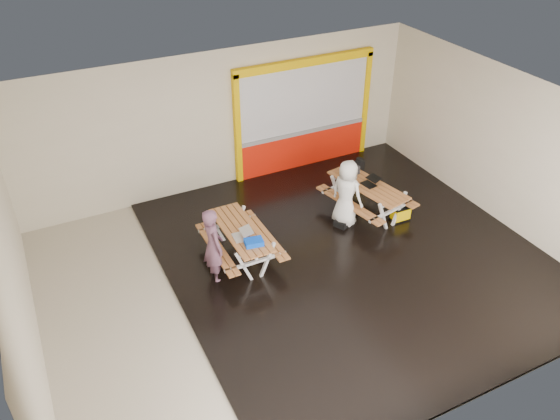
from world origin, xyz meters
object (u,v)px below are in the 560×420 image
picnic_table_right (367,191)px  picnic_table_left (241,236)px  person_left (213,246)px  laptop_left (242,235)px  fluke_bag (401,213)px  person_right (347,193)px  toolbox (350,171)px  dark_case (343,222)px  backpack (359,166)px  blue_pouch (254,242)px  laptop_right (370,182)px

picnic_table_right → picnic_table_left: bearing=-175.1°
person_left → laptop_left: bearing=-87.6°
person_left → fluke_bag: 4.60m
person_right → toolbox: 0.90m
person_left → dark_case: person_left is taller
backpack → fluke_bag: (0.19, -1.54, -0.52)m
person_left → blue_pouch: size_ratio=4.62×
dark_case → laptop_right: bearing=13.8°
fluke_bag → picnic_table_left: bearing=174.8°
picnic_table_right → laptop_right: laptop_right is taller
laptop_right → backpack: size_ratio=1.00×
fluke_bag → toolbox: bearing=119.4°
picnic_table_left → person_right: size_ratio=1.23×
laptop_left → blue_pouch: laptop_left is taller
picnic_table_left → person_left: (-0.71, -0.32, 0.22)m
laptop_left → picnic_table_left: bearing=73.7°
blue_pouch → dark_case: bearing=14.7°
person_left → backpack: (4.37, 1.51, -0.07)m
laptop_right → person_right: bearing=-169.2°
blue_pouch → fluke_bag: (3.81, 0.24, -0.61)m
laptop_left → toolbox: size_ratio=0.86×
person_left → blue_pouch: bearing=-112.7°
laptop_left → picnic_table_right: bearing=9.2°
picnic_table_right → backpack: size_ratio=5.28×
laptop_left → laptop_right: (3.44, 0.53, 0.03)m
picnic_table_right → fluke_bag: picnic_table_right is taller
blue_pouch → backpack: bearing=26.2°
picnic_table_left → backpack: backpack is taller
laptop_left → blue_pouch: (0.11, -0.33, -0.00)m
laptop_right → dark_case: laptop_right is taller
person_right → toolbox: size_ratio=3.33×
dark_case → backpack: bearing=45.4°
picnic_table_left → laptop_right: 3.39m
picnic_table_right → toolbox: toolbox is taller
picnic_table_left → backpack: (3.66, 1.19, 0.15)m
blue_pouch → laptop_left: bearing=109.3°
laptop_left → toolbox: toolbox is taller
dark_case → fluke_bag: 1.36m
person_right → picnic_table_left: bearing=68.2°
person_left → backpack: size_ratio=3.86×
laptop_left → dark_case: laptop_left is taller
picnic_table_left → person_right: 2.65m
picnic_table_left → laptop_left: bearing=-106.3°
person_right → blue_pouch: person_right is taller
person_right → dark_case: (-0.07, -0.06, -0.73)m
laptop_left → person_left: bearing=-174.9°
backpack → person_right: bearing=-134.1°
laptop_right → picnic_table_left: bearing=-175.4°
dark_case → fluke_bag: bearing=-18.1°
picnic_table_left → person_right: (2.63, 0.13, 0.25)m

